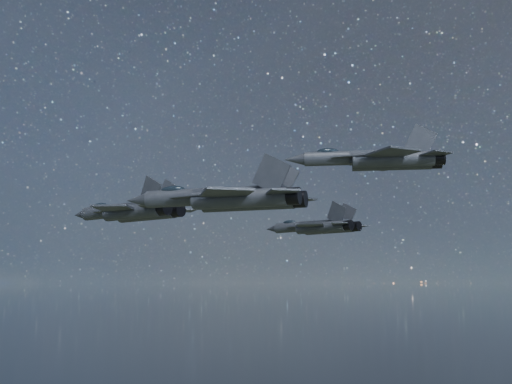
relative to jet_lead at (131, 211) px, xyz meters
The scene contains 4 objects.
jet_lead is the anchor object (origin of this frame).
jet_left 25.72m from the jet_lead, 53.12° to the left, with size 16.39×11.19×4.11m.
jet_right 24.19m from the jet_lead, 29.40° to the right, with size 17.64×12.20×4.43m.
jet_slot 30.37m from the jet_lead, ahead, with size 16.44×10.91×4.19m.
Camera 1 is at (32.57, -55.60, 137.76)m, focal length 42.00 mm.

